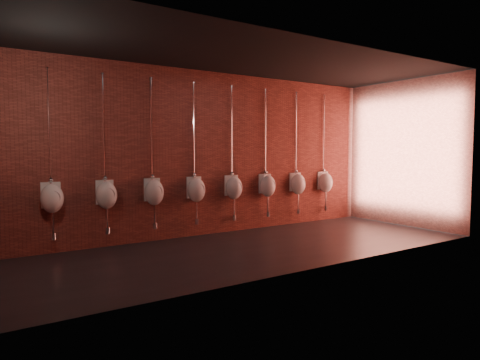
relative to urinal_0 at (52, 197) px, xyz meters
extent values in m
plane|color=black|center=(2.76, -1.38, -0.92)|extent=(8.50, 8.50, 0.00)
cube|color=black|center=(2.76, -1.38, 2.28)|extent=(8.50, 3.00, 0.04)
cube|color=brown|center=(2.76, 0.12, 0.68)|extent=(8.50, 0.04, 3.20)
cube|color=brown|center=(2.76, -2.88, 0.68)|extent=(8.50, 0.04, 3.20)
cube|color=brown|center=(7.01, -1.38, 0.68)|extent=(0.04, 3.00, 3.20)
ellipsoid|color=white|center=(0.00, -0.01, -0.02)|extent=(0.37, 0.33, 0.46)
cube|color=white|center=(0.00, 0.10, 0.03)|extent=(0.30, 0.06, 0.42)
cylinder|color=#9D9D9D|center=(0.00, -0.13, 0.01)|extent=(0.20, 0.03, 0.20)
cylinder|color=silver|center=(0.00, 0.08, 1.12)|extent=(0.02, 0.02, 1.81)
sphere|color=silver|center=(0.00, 0.07, 0.27)|extent=(0.08, 0.08, 0.08)
cylinder|color=silver|center=(0.00, 0.08, 2.03)|extent=(0.06, 0.06, 0.01)
cylinder|color=silver|center=(0.00, -0.01, -0.38)|extent=(0.03, 0.03, 0.37)
cylinder|color=silver|center=(0.00, -0.01, -0.62)|extent=(0.08, 0.08, 0.11)
cylinder|color=silver|center=(0.00, 0.07, -0.62)|extent=(0.03, 0.15, 0.03)
ellipsoid|color=white|center=(0.85, -0.01, -0.02)|extent=(0.37, 0.33, 0.46)
cube|color=white|center=(0.85, 0.10, 0.03)|extent=(0.30, 0.06, 0.42)
cylinder|color=#9D9D9D|center=(0.85, -0.13, 0.01)|extent=(0.20, 0.03, 0.20)
cylinder|color=silver|center=(0.85, 0.08, 1.12)|extent=(0.02, 0.02, 1.81)
sphere|color=silver|center=(0.85, 0.07, 0.27)|extent=(0.08, 0.08, 0.08)
cylinder|color=silver|center=(0.85, 0.08, 2.03)|extent=(0.06, 0.06, 0.01)
cylinder|color=silver|center=(0.85, -0.01, -0.38)|extent=(0.03, 0.03, 0.37)
cylinder|color=silver|center=(0.85, -0.01, -0.62)|extent=(0.08, 0.08, 0.11)
cylinder|color=silver|center=(0.85, 0.07, -0.62)|extent=(0.03, 0.15, 0.03)
ellipsoid|color=white|center=(1.71, -0.01, -0.02)|extent=(0.37, 0.33, 0.46)
cube|color=white|center=(1.71, 0.10, 0.03)|extent=(0.30, 0.06, 0.42)
cylinder|color=#9D9D9D|center=(1.71, -0.13, 0.01)|extent=(0.20, 0.03, 0.20)
cylinder|color=silver|center=(1.71, 0.08, 1.12)|extent=(0.02, 0.02, 1.81)
sphere|color=silver|center=(1.71, 0.07, 0.27)|extent=(0.08, 0.08, 0.08)
cylinder|color=silver|center=(1.71, 0.08, 2.03)|extent=(0.06, 0.06, 0.01)
cylinder|color=silver|center=(1.71, -0.01, -0.38)|extent=(0.03, 0.03, 0.37)
cylinder|color=silver|center=(1.71, -0.01, -0.62)|extent=(0.08, 0.08, 0.11)
cylinder|color=silver|center=(1.71, 0.07, -0.62)|extent=(0.03, 0.15, 0.03)
ellipsoid|color=white|center=(2.56, -0.01, -0.02)|extent=(0.37, 0.33, 0.46)
cube|color=white|center=(2.56, 0.10, 0.03)|extent=(0.30, 0.06, 0.42)
cylinder|color=#9D9D9D|center=(2.56, -0.13, 0.01)|extent=(0.20, 0.03, 0.20)
cylinder|color=silver|center=(2.56, 0.08, 1.12)|extent=(0.02, 0.02, 1.81)
sphere|color=silver|center=(2.56, 0.07, 0.27)|extent=(0.08, 0.08, 0.08)
cylinder|color=silver|center=(2.56, 0.08, 2.03)|extent=(0.06, 0.06, 0.01)
cylinder|color=silver|center=(2.56, -0.01, -0.38)|extent=(0.03, 0.03, 0.37)
cylinder|color=silver|center=(2.56, -0.01, -0.62)|extent=(0.08, 0.08, 0.11)
cylinder|color=silver|center=(2.56, 0.07, -0.62)|extent=(0.03, 0.15, 0.03)
ellipsoid|color=white|center=(3.42, -0.01, -0.02)|extent=(0.37, 0.33, 0.46)
cube|color=white|center=(3.42, 0.10, 0.03)|extent=(0.30, 0.06, 0.42)
cylinder|color=#9D9D9D|center=(3.42, -0.13, 0.01)|extent=(0.20, 0.03, 0.20)
cylinder|color=silver|center=(3.42, 0.08, 1.12)|extent=(0.02, 0.02, 1.81)
sphere|color=silver|center=(3.42, 0.07, 0.27)|extent=(0.08, 0.08, 0.08)
cylinder|color=silver|center=(3.42, 0.08, 2.03)|extent=(0.06, 0.06, 0.01)
cylinder|color=silver|center=(3.42, -0.01, -0.38)|extent=(0.03, 0.03, 0.37)
cylinder|color=silver|center=(3.42, -0.01, -0.62)|extent=(0.08, 0.08, 0.11)
cylinder|color=silver|center=(3.42, 0.07, -0.62)|extent=(0.03, 0.15, 0.03)
ellipsoid|color=white|center=(4.27, -0.01, -0.02)|extent=(0.37, 0.33, 0.46)
cube|color=white|center=(4.27, 0.10, 0.03)|extent=(0.30, 0.06, 0.42)
cylinder|color=#9D9D9D|center=(4.27, -0.13, 0.01)|extent=(0.20, 0.03, 0.20)
cylinder|color=silver|center=(4.27, 0.08, 1.12)|extent=(0.02, 0.02, 1.81)
sphere|color=silver|center=(4.27, 0.07, 0.27)|extent=(0.08, 0.08, 0.08)
cylinder|color=silver|center=(4.27, 0.08, 2.03)|extent=(0.06, 0.06, 0.01)
cylinder|color=silver|center=(4.27, -0.01, -0.38)|extent=(0.03, 0.03, 0.37)
cylinder|color=silver|center=(4.27, -0.01, -0.62)|extent=(0.08, 0.08, 0.11)
cylinder|color=silver|center=(4.27, 0.07, -0.62)|extent=(0.03, 0.15, 0.03)
ellipsoid|color=white|center=(5.13, -0.01, -0.02)|extent=(0.37, 0.33, 0.46)
cube|color=white|center=(5.13, 0.10, 0.03)|extent=(0.30, 0.06, 0.42)
cylinder|color=#9D9D9D|center=(5.13, -0.13, 0.01)|extent=(0.20, 0.03, 0.20)
cylinder|color=silver|center=(5.13, 0.08, 1.12)|extent=(0.02, 0.02, 1.81)
sphere|color=silver|center=(5.13, 0.07, 0.27)|extent=(0.08, 0.08, 0.08)
cylinder|color=silver|center=(5.13, 0.08, 2.03)|extent=(0.06, 0.06, 0.01)
cylinder|color=silver|center=(5.13, -0.01, -0.38)|extent=(0.03, 0.03, 0.37)
cylinder|color=silver|center=(5.13, -0.01, -0.62)|extent=(0.08, 0.08, 0.11)
cylinder|color=silver|center=(5.13, 0.07, -0.62)|extent=(0.03, 0.15, 0.03)
ellipsoid|color=white|center=(5.98, -0.01, -0.02)|extent=(0.37, 0.33, 0.46)
cube|color=white|center=(5.98, 0.10, 0.03)|extent=(0.30, 0.06, 0.42)
cylinder|color=#9D9D9D|center=(5.98, -0.13, 0.01)|extent=(0.20, 0.03, 0.20)
cylinder|color=silver|center=(5.98, 0.08, 1.12)|extent=(0.02, 0.02, 1.81)
sphere|color=silver|center=(5.98, 0.07, 0.27)|extent=(0.08, 0.08, 0.08)
cylinder|color=silver|center=(5.98, 0.08, 2.03)|extent=(0.06, 0.06, 0.01)
cylinder|color=silver|center=(5.98, -0.01, -0.38)|extent=(0.03, 0.03, 0.37)
cylinder|color=silver|center=(5.98, -0.01, -0.62)|extent=(0.08, 0.08, 0.11)
cylinder|color=silver|center=(5.98, 0.07, -0.62)|extent=(0.03, 0.15, 0.03)
camera|label=1|loc=(-1.23, -7.24, 0.74)|focal=32.00mm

